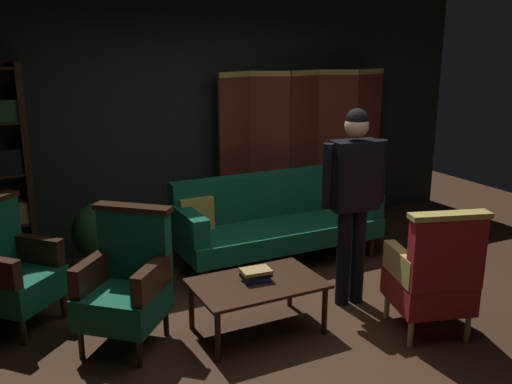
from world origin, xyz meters
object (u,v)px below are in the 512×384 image
folding_screen (304,150)px  book_tan_leather (256,271)px  standing_figure (354,190)px  coffee_table (257,287)px  armchair_gilt_accent (433,275)px  armchair_wing_right (9,268)px  book_navy_cloth (256,279)px  book_black_cloth (256,275)px  armchair_wing_left (126,282)px  velvet_couch (275,218)px  potted_plant (99,237)px

folding_screen → book_tan_leather: (-1.60, -1.95, -0.49)m
book_tan_leather → standing_figure: bearing=3.9°
coffee_table → armchair_gilt_accent: 1.35m
armchair_wing_right → standing_figure: bearing=-18.4°
armchair_gilt_accent → coffee_table: bearing=152.0°
armchair_gilt_accent → book_navy_cloth: size_ratio=5.09×
folding_screen → book_black_cloth: size_ratio=9.70×
standing_figure → book_navy_cloth: standing_figure is taller
armchair_gilt_accent → armchair_wing_right: size_ratio=1.00×
armchair_wing_left → velvet_couch: bearing=29.0°
potted_plant → coffee_table: bearing=-59.2°
armchair_wing_right → armchair_gilt_accent: bearing=-29.0°
armchair_wing_right → book_navy_cloth: size_ratio=5.09×
coffee_table → standing_figure: 1.15m
potted_plant → book_tan_leather: 1.73m
standing_figure → armchair_gilt_accent: bearing=-71.4°
folding_screen → book_navy_cloth: (-1.60, -1.95, -0.55)m
armchair_wing_left → book_tan_leather: bearing=-15.5°
coffee_table → potted_plant: size_ratio=1.28×
armchair_wing_right → book_tan_leather: (1.71, -0.94, 0.01)m
armchair_gilt_accent → book_black_cloth: size_ratio=4.70×
book_tan_leather → velvet_couch: bearing=55.8°
velvet_couch → potted_plant: (-1.76, 0.22, -0.00)m
folding_screen → armchair_wing_right: folding_screen is taller
velvet_couch → armchair_wing_left: bearing=-151.0°
book_black_cloth → coffee_table: bearing=-96.0°
standing_figure → book_black_cloth: (-0.94, -0.06, -0.56)m
coffee_table → standing_figure: size_ratio=0.59×
coffee_table → velvet_couch: bearing=56.4°
folding_screen → armchair_wing_left: bearing=-146.5°
velvet_couch → book_navy_cloth: bearing=-124.2°
armchair_wing_right → folding_screen: bearing=16.9°
book_tan_leather → coffee_table: bearing=-96.0°
armchair_gilt_accent → book_black_cloth: bearing=150.8°
coffee_table → standing_figure: bearing=5.7°
standing_figure → armchair_wing_right: bearing=161.6°
folding_screen → armchair_gilt_accent: size_ratio=2.06×
armchair_wing_right → coffee_table: bearing=-29.8°
book_navy_cloth → book_black_cloth: 0.03m
velvet_couch → potted_plant: size_ratio=2.72×
potted_plant → book_tan_leather: size_ratio=3.45×
armchair_wing_right → book_black_cloth: armchair_wing_right is taller
book_black_cloth → book_tan_leather: bearing=0.0°
folding_screen → velvet_couch: size_ratio=1.01×
coffee_table → book_navy_cloth: book_navy_cloth is taller
folding_screen → potted_plant: (-2.50, -0.47, -0.54)m
standing_figure → potted_plant: size_ratio=2.18×
velvet_couch → standing_figure: size_ratio=1.25×
book_navy_cloth → book_tan_leather: size_ratio=0.90×
velvet_couch → standing_figure: 1.33m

